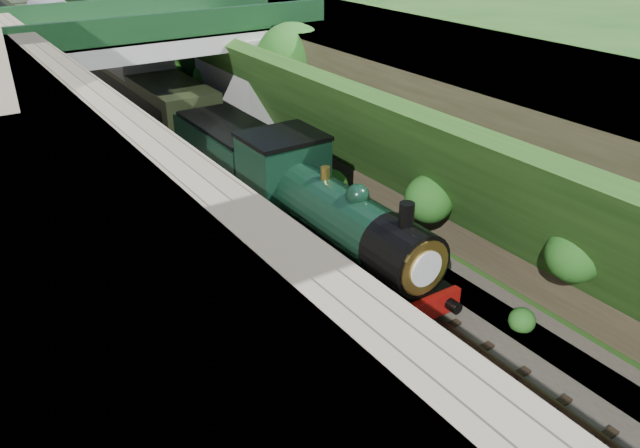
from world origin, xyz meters
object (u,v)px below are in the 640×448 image
at_px(road_bridge, 162,72).
at_px(tender, 232,160).
at_px(tree, 293,64).
at_px(locomotive, 328,218).

height_order(road_bridge, tender, road_bridge).
xyz_separation_m(tree, locomotive, (-4.71, -9.97, -2.75)).
height_order(tree, locomotive, tree).
bearing_deg(tender, locomotive, -90.00).
distance_m(tree, tender, 6.18).
xyz_separation_m(road_bridge, locomotive, (0.26, -14.19, -2.18)).
bearing_deg(tree, locomotive, -115.30).
bearing_deg(locomotive, road_bridge, 91.03).
bearing_deg(locomotive, tender, 90.00).
distance_m(road_bridge, locomotive, 14.36).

